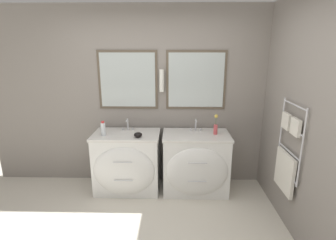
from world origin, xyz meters
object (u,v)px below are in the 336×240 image
(vanity_left, at_px, (127,163))
(toiletry_bottle, at_px, (103,129))
(vanity_right, at_px, (196,163))
(amenity_bowl, at_px, (138,135))
(flower_vase, at_px, (216,126))

(vanity_left, bearing_deg, toiletry_bottle, -169.01)
(vanity_right, relative_size, amenity_bowl, 8.31)
(toiletry_bottle, relative_size, amenity_bowl, 1.81)
(amenity_bowl, distance_m, flower_vase, 1.06)
(amenity_bowl, bearing_deg, vanity_right, 8.39)
(vanity_right, xyz_separation_m, flower_vase, (0.26, 0.03, 0.54))
(vanity_left, height_order, toiletry_bottle, toiletry_bottle)
(vanity_right, bearing_deg, flower_vase, 7.10)
(flower_vase, bearing_deg, vanity_left, -178.50)
(vanity_left, distance_m, flower_vase, 1.35)
(vanity_left, relative_size, flower_vase, 3.28)
(toiletry_bottle, bearing_deg, flower_vase, 3.34)
(vanity_right, bearing_deg, vanity_left, 180.00)
(vanity_left, xyz_separation_m, flower_vase, (1.24, 0.03, 0.54))
(vanity_right, distance_m, amenity_bowl, 0.92)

